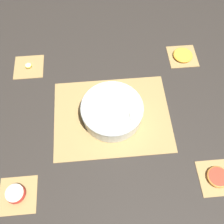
{
  "coord_description": "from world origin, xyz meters",
  "views": [
    {
      "loc": [
        0.04,
        0.51,
        0.95
      ],
      "look_at": [
        0.0,
        0.0,
        0.03
      ],
      "focal_mm": 42.0,
      "sensor_mm": 36.0,
      "label": 1
    }
  ],
  "objects_px": {
    "orange_slice_whole": "(183,55)",
    "grapefruit_slice": "(218,177)",
    "fruit_salad_bowl": "(112,111)",
    "banana_coin_single": "(28,66)",
    "apple_half": "(16,194)"
  },
  "relations": [
    {
      "from": "apple_half",
      "to": "grapefruit_slice",
      "type": "bearing_deg",
      "value": 180.0
    },
    {
      "from": "orange_slice_whole",
      "to": "grapefruit_slice",
      "type": "bearing_deg",
      "value": 90.0
    },
    {
      "from": "fruit_salad_bowl",
      "to": "apple_half",
      "type": "relative_size",
      "value": 3.66
    },
    {
      "from": "orange_slice_whole",
      "to": "grapefruit_slice",
      "type": "height_order",
      "value": "grapefruit_slice"
    },
    {
      "from": "banana_coin_single",
      "to": "orange_slice_whole",
      "type": "bearing_deg",
      "value": -180.0
    },
    {
      "from": "fruit_salad_bowl",
      "to": "apple_half",
      "type": "distance_m",
      "value": 0.46
    },
    {
      "from": "orange_slice_whole",
      "to": "banana_coin_single",
      "type": "distance_m",
      "value": 0.72
    },
    {
      "from": "fruit_salad_bowl",
      "to": "orange_slice_whole",
      "type": "bearing_deg",
      "value": -141.07
    },
    {
      "from": "fruit_salad_bowl",
      "to": "grapefruit_slice",
      "type": "xyz_separation_m",
      "value": [
        -0.36,
        0.29,
        -0.03
      ]
    },
    {
      "from": "banana_coin_single",
      "to": "grapefruit_slice",
      "type": "distance_m",
      "value": 0.92
    },
    {
      "from": "fruit_salad_bowl",
      "to": "orange_slice_whole",
      "type": "height_order",
      "value": "fruit_salad_bowl"
    },
    {
      "from": "apple_half",
      "to": "banana_coin_single",
      "type": "height_order",
      "value": "apple_half"
    },
    {
      "from": "orange_slice_whole",
      "to": "banana_coin_single",
      "type": "relative_size",
      "value": 3.0
    },
    {
      "from": "grapefruit_slice",
      "to": "fruit_salad_bowl",
      "type": "bearing_deg",
      "value": -38.88
    },
    {
      "from": "fruit_salad_bowl",
      "to": "orange_slice_whole",
      "type": "xyz_separation_m",
      "value": [
        -0.36,
        -0.29,
        -0.04
      ]
    }
  ]
}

